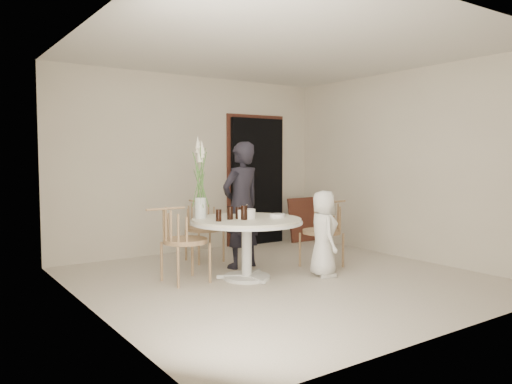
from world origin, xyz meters
TOP-DOWN VIEW (x-y plane):
  - ground at (0.00, 0.00)m, footprint 4.50×4.50m
  - room_shell at (0.00, 0.00)m, footprint 4.50×4.50m
  - doorway at (1.15, 2.19)m, footprint 1.00×0.10m
  - door_trim at (1.15, 2.23)m, footprint 1.12×0.03m
  - table at (-0.35, 0.25)m, footprint 1.33×1.33m
  - picture_frame at (1.95, 1.95)m, footprint 0.57×0.18m
  - chair_far at (-0.27, 1.56)m, footprint 0.48×0.51m
  - chair_right at (0.95, 0.24)m, footprint 0.55×0.52m
  - chair_left at (-1.14, 0.53)m, footprint 0.55×0.52m
  - girl at (-0.06, 0.81)m, footprint 0.67×0.50m
  - boy at (0.50, -0.17)m, footprint 0.51×0.60m
  - birthday_cake at (-0.37, 0.25)m, footprint 0.23×0.23m
  - cola_tumbler_a at (-0.46, 0.26)m, footprint 0.09×0.09m
  - cola_tumbler_b at (-0.45, 0.16)m, footprint 0.09×0.09m
  - cola_tumbler_c at (-0.77, 0.20)m, footprint 0.08×0.08m
  - cola_tumbler_d at (-0.57, 0.27)m, footprint 0.08×0.08m
  - plate_stack at (-0.01, 0.10)m, footprint 0.19×0.19m
  - flower_vase at (-0.79, 0.57)m, footprint 0.13×0.13m

SIDE VIEW (x-z plane):
  - ground at x=0.00m, z-range 0.00..0.00m
  - picture_frame at x=1.95m, z-range 0.00..0.75m
  - boy at x=0.50m, z-range 0.00..1.05m
  - chair_far at x=-0.27m, z-range 0.12..0.97m
  - chair_right at x=0.95m, z-range 0.13..1.00m
  - chair_left at x=-1.14m, z-range 0.13..1.03m
  - table at x=-0.35m, z-range 0.25..0.98m
  - plate_stack at x=-0.01m, z-range 0.73..0.78m
  - birthday_cake at x=-0.37m, z-range 0.71..0.87m
  - cola_tumbler_c at x=-0.77m, z-range 0.73..0.87m
  - cola_tumbler_a at x=-0.46m, z-range 0.73..0.87m
  - cola_tumbler_d at x=-0.57m, z-range 0.73..0.88m
  - cola_tumbler_b at x=-0.45m, z-range 0.73..0.90m
  - girl at x=-0.06m, z-range 0.00..1.66m
  - doorway at x=1.15m, z-range 0.00..2.10m
  - door_trim at x=1.15m, z-range 0.00..2.22m
  - flower_vase at x=-0.79m, z-range 0.70..1.69m
  - room_shell at x=0.00m, z-range -0.63..3.87m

